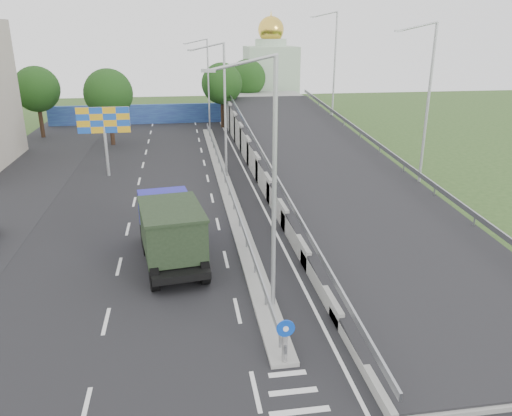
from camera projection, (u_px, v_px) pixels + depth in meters
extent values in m
plane|color=#2D4C1E|center=(299.00, 410.00, 15.33)|extent=(160.00, 160.00, 0.00)
cube|color=black|center=(186.00, 204.00, 33.53)|extent=(26.00, 90.00, 0.04)
cube|color=gray|center=(225.00, 184.00, 37.65)|extent=(1.00, 44.00, 0.20)
cube|color=gray|center=(382.00, 149.00, 38.66)|extent=(0.10, 50.00, 0.32)
cube|color=gray|center=(262.00, 154.00, 37.30)|extent=(0.10, 50.00, 0.32)
cube|color=gray|center=(225.00, 176.00, 37.43)|extent=(0.08, 44.00, 0.32)
cylinder|color=gray|center=(225.00, 179.00, 37.52)|extent=(0.09, 0.09, 0.60)
cylinder|color=black|center=(285.00, 346.00, 17.11)|extent=(0.20, 0.20, 1.20)
cylinder|color=#0C3FBF|center=(286.00, 328.00, 16.79)|extent=(0.64, 0.05, 0.64)
cylinder|color=white|center=(286.00, 329.00, 16.76)|extent=(0.20, 0.03, 0.20)
cylinder|color=#B2B5B7|center=(274.00, 190.00, 19.22)|extent=(0.18, 0.18, 10.00)
cylinder|color=#B2B5B7|center=(242.00, 63.00, 17.46)|extent=(2.57, 0.12, 0.66)
cube|color=#B2B5B7|center=(208.00, 71.00, 17.37)|extent=(0.50, 0.18, 0.12)
cylinder|color=#B2B5B7|center=(225.00, 112.00, 37.85)|extent=(0.18, 0.18, 10.00)
cylinder|color=#B2B5B7|center=(207.00, 47.00, 36.09)|extent=(2.57, 0.12, 0.66)
cube|color=#B2B5B7|center=(191.00, 50.00, 36.00)|extent=(0.50, 0.18, 0.12)
cylinder|color=#B2B5B7|center=(209.00, 85.00, 56.48)|extent=(0.18, 0.18, 10.00)
cylinder|color=#B2B5B7|center=(196.00, 41.00, 54.71)|extent=(2.57, 0.12, 0.66)
cube|color=#B2B5B7|center=(185.00, 44.00, 54.63)|extent=(0.50, 0.18, 0.12)
cube|color=navy|center=(172.00, 114.00, 62.79)|extent=(30.00, 0.50, 2.40)
cube|color=#B2CCAD|center=(270.00, 79.00, 71.14)|extent=(7.00, 7.00, 9.00)
cylinder|color=#B2CCAD|center=(271.00, 43.00, 69.47)|extent=(4.40, 4.40, 1.00)
sphere|color=gold|center=(271.00, 30.00, 68.90)|extent=(3.60, 3.60, 3.60)
cone|color=gold|center=(271.00, 14.00, 68.23)|extent=(0.30, 0.30, 1.20)
cylinder|color=#B2B5B7|center=(107.00, 152.00, 39.45)|extent=(0.24, 0.24, 4.00)
cube|color=gold|center=(103.00, 120.00, 38.61)|extent=(4.00, 0.20, 2.00)
cylinder|color=black|center=(111.00, 125.00, 50.48)|extent=(0.44, 0.44, 4.00)
sphere|color=black|center=(108.00, 93.00, 49.41)|extent=(4.80, 4.80, 4.80)
cylinder|color=black|center=(223.00, 111.00, 59.65)|extent=(0.44, 0.44, 4.00)
sphere|color=black|center=(222.00, 83.00, 58.58)|extent=(4.80, 4.80, 4.80)
cylinder|color=black|center=(41.00, 119.00, 53.99)|extent=(0.44, 0.44, 4.00)
sphere|color=black|center=(37.00, 89.00, 52.92)|extent=(4.80, 4.80, 4.80)
cylinder|color=black|center=(248.00, 102.00, 66.75)|extent=(0.44, 0.44, 4.00)
sphere|color=black|center=(247.00, 78.00, 65.68)|extent=(4.80, 4.80, 4.80)
cylinder|color=black|center=(145.00, 236.00, 26.76)|extent=(0.56, 1.29, 1.24)
cylinder|color=black|center=(187.00, 231.00, 27.37)|extent=(0.56, 1.29, 1.24)
cylinder|color=black|center=(147.00, 243.00, 25.84)|extent=(0.56, 1.29, 1.24)
cylinder|color=black|center=(190.00, 238.00, 26.45)|extent=(0.56, 1.29, 1.24)
cylinder|color=black|center=(154.00, 277.00, 22.27)|extent=(0.56, 1.29, 1.24)
cylinder|color=black|center=(204.00, 271.00, 22.88)|extent=(0.56, 1.29, 1.24)
cube|color=black|center=(172.00, 248.00, 24.86)|extent=(3.53, 7.30, 0.34)
cube|color=#0C0B81|center=(164.00, 209.00, 26.88)|extent=(2.82, 2.14, 1.92)
cube|color=black|center=(162.00, 196.00, 27.50)|extent=(2.14, 0.36, 0.79)
cube|color=black|center=(163.00, 224.00, 28.15)|extent=(2.60, 0.52, 0.57)
cube|color=black|center=(172.00, 230.00, 23.83)|extent=(3.27, 4.62, 2.03)
cube|color=black|center=(171.00, 209.00, 23.47)|extent=(3.40, 4.75, 0.14)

